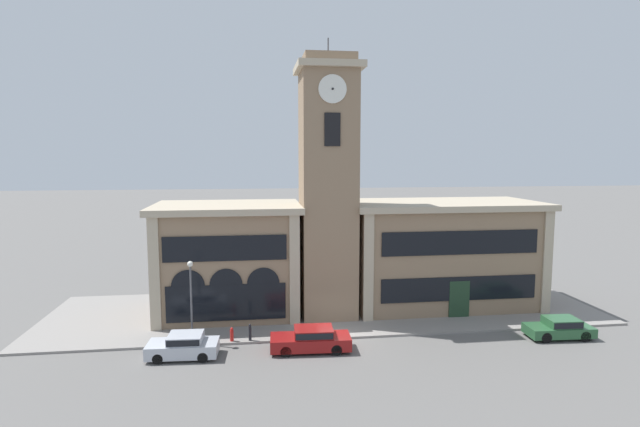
# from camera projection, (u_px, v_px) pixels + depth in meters

# --- Properties ---
(ground_plane) EXTENTS (300.00, 300.00, 0.00)m
(ground_plane) POSITION_uv_depth(u_px,v_px,m) (339.00, 340.00, 31.74)
(ground_plane) COLOR #605E5B
(sidewalk_kerb) EXTENTS (40.47, 11.99, 0.15)m
(sidewalk_kerb) POSITION_uv_depth(u_px,v_px,m) (325.00, 310.00, 37.63)
(sidewalk_kerb) COLOR gray
(sidewalk_kerb) RESTS_ON ground_plane
(clock_tower) EXTENTS (4.53, 4.53, 19.72)m
(clock_tower) POSITION_uv_depth(u_px,v_px,m) (328.00, 189.00, 35.45)
(clock_tower) COLOR #897056
(clock_tower) RESTS_ON ground_plane
(town_hall_left_wing) EXTENTS (10.61, 7.74, 8.16)m
(town_hall_left_wing) POSITION_uv_depth(u_px,v_px,m) (228.00, 259.00, 36.64)
(town_hall_left_wing) COLOR #897056
(town_hall_left_wing) RESTS_ON ground_plane
(town_hall_right_wing) EXTENTS (14.72, 7.74, 8.15)m
(town_hall_right_wing) POSITION_uv_depth(u_px,v_px,m) (442.00, 253.00, 38.83)
(town_hall_right_wing) COLOR #897056
(town_hall_right_wing) RESTS_ON ground_plane
(parked_car_near) EXTENTS (4.11, 2.08, 1.39)m
(parked_car_near) POSITION_uv_depth(u_px,v_px,m) (184.00, 345.00, 28.89)
(parked_car_near) COLOR #B2B7C1
(parked_car_near) RESTS_ON ground_plane
(parked_car_mid) EXTENTS (4.87, 2.09, 1.41)m
(parked_car_mid) POSITION_uv_depth(u_px,v_px,m) (311.00, 339.00, 29.88)
(parked_car_mid) COLOR maroon
(parked_car_mid) RESTS_ON ground_plane
(parked_car_far) EXTENTS (4.22, 1.99, 1.30)m
(parked_car_far) POSITION_uv_depth(u_px,v_px,m) (560.00, 327.00, 32.03)
(parked_car_far) COLOR #285633
(parked_car_far) RESTS_ON ground_plane
(street_lamp) EXTENTS (0.36, 0.36, 5.08)m
(street_lamp) POSITION_uv_depth(u_px,v_px,m) (191.00, 288.00, 30.75)
(street_lamp) COLOR #4C4C51
(street_lamp) RESTS_ON sidewalk_kerb
(bollard) EXTENTS (0.18, 0.18, 1.06)m
(bollard) POSITION_uv_depth(u_px,v_px,m) (250.00, 332.00, 31.16)
(bollard) COLOR black
(bollard) RESTS_ON sidewalk_kerb
(fire_hydrant) EXTENTS (0.22, 0.22, 0.87)m
(fire_hydrant) POSITION_uv_depth(u_px,v_px,m) (232.00, 335.00, 31.07)
(fire_hydrant) COLOR red
(fire_hydrant) RESTS_ON sidewalk_kerb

